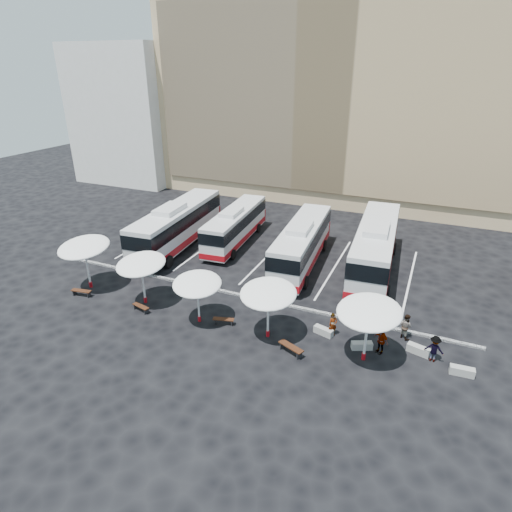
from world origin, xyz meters
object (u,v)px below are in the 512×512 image
at_px(passenger_1, 406,327).
at_px(passenger_2, 381,340).
at_px(bus_0, 177,225).
at_px(conc_bench_0, 323,331).
at_px(sunshade_0, 84,247).
at_px(wood_bench_2, 223,320).
at_px(passenger_3, 434,349).
at_px(conc_bench_1, 362,346).
at_px(bus_1, 235,225).
at_px(wood_bench_1, 141,307).
at_px(wood_bench_3, 291,348).
at_px(conc_bench_2, 418,350).
at_px(bus_2, 302,243).
at_px(sunshade_2, 197,284).
at_px(conc_bench_3, 462,371).
at_px(bus_3, 375,246).
at_px(sunshade_3, 268,294).
at_px(passenger_0, 333,325).
at_px(sunshade_4, 369,312).
at_px(sunshade_1, 141,264).
at_px(wood_bench_0, 81,292).

relative_size(passenger_1, passenger_2, 0.96).
bearing_deg(bus_0, conc_bench_0, -32.27).
distance_m(sunshade_0, wood_bench_2, 12.01).
bearing_deg(passenger_3, conc_bench_1, 14.02).
xyz_separation_m(bus_1, wood_bench_1, (-0.57, -13.68, -1.47)).
bearing_deg(wood_bench_1, bus_0, 109.84).
distance_m(wood_bench_3, conc_bench_2, 7.49).
relative_size(wood_bench_1, passenger_3, 0.87).
bearing_deg(bus_2, conc_bench_2, -45.93).
bearing_deg(sunshade_2, conc_bench_3, 3.99).
height_order(bus_3, sunshade_3, bus_3).
bearing_deg(wood_bench_2, passenger_0, 13.64).
bearing_deg(sunshade_0, conc_bench_0, 3.20).
bearing_deg(passenger_1, bus_3, -31.58).
xyz_separation_m(bus_2, bus_3, (5.74, 1.26, 0.21)).
height_order(sunshade_0, sunshade_4, sunshade_0).
bearing_deg(sunshade_2, sunshade_3, 2.71).
bearing_deg(passenger_3, wood_bench_1, 13.54).
distance_m(wood_bench_3, passenger_0, 3.33).
distance_m(bus_1, sunshade_3, 15.54).
bearing_deg(sunshade_4, bus_1, 138.28).
bearing_deg(bus_1, bus_3, -8.39).
bearing_deg(passenger_3, sunshade_0, 8.84).
xyz_separation_m(sunshade_2, wood_bench_3, (6.67, -0.84, -2.39)).
bearing_deg(bus_2, sunshade_1, -132.69).
bearing_deg(passenger_0, conc_bench_3, -48.19).
distance_m(sunshade_1, sunshade_3, 9.55).
xyz_separation_m(bus_2, sunshade_4, (7.25, -10.73, 1.20)).
bearing_deg(passenger_2, sunshade_3, -137.42).
bearing_deg(bus_2, sunshade_4, -60.51).
height_order(bus_1, bus_2, bus_2).
bearing_deg(sunshade_0, conc_bench_3, 0.67).
height_order(wood_bench_1, wood_bench_2, wood_bench_2).
bearing_deg(wood_bench_0, sunshade_3, 2.96).
bearing_deg(wood_bench_3, sunshade_2, 172.85).
xyz_separation_m(sunshade_0, passenger_2, (21.43, 0.52, -2.43)).
bearing_deg(sunshade_0, bus_3, 30.91).
bearing_deg(wood_bench_1, sunshade_4, 3.10).
bearing_deg(bus_1, passenger_1, -35.22).
distance_m(bus_3, sunshade_4, 12.12).
xyz_separation_m(passenger_0, passenger_1, (4.18, 1.49, 0.06)).
relative_size(sunshade_0, conc_bench_1, 3.14).
bearing_deg(bus_0, conc_bench_2, -25.06).
xyz_separation_m(wood_bench_3, passenger_2, (4.76, 2.16, 0.47)).
bearing_deg(sunshade_3, sunshade_0, 177.76).
relative_size(bus_0, sunshade_2, 3.25).
xyz_separation_m(sunshade_3, wood_bench_3, (1.89, -1.06, -2.66)).
bearing_deg(sunshade_2, passenger_3, 7.03).
bearing_deg(bus_0, passenger_3, -25.23).
relative_size(bus_0, bus_1, 1.19).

